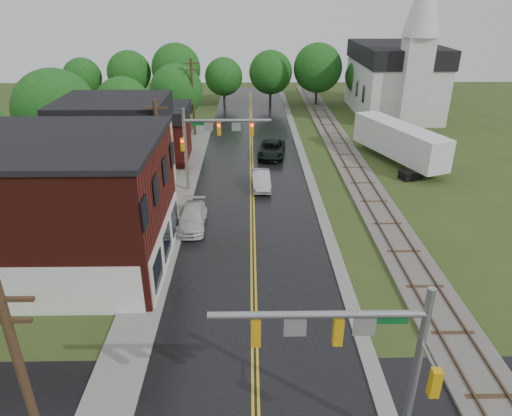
{
  "coord_description": "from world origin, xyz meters",
  "views": [
    {
      "loc": [
        -0.19,
        -9.92,
        15.72
      ],
      "look_at": [
        0.19,
        15.87,
        3.5
      ],
      "focal_mm": 32.0,
      "sensor_mm": 36.0,
      "label": 1
    }
  ],
  "objects_px": {
    "utility_pole_c": "(193,96)",
    "tree_left_b": "(57,113)",
    "traffic_signal_near": "(359,343)",
    "tree_left_e": "(178,92)",
    "utility_pole_b": "(160,158)",
    "semi_trailer": "(399,141)",
    "tree_left_c": "(124,106)",
    "sedan_silver": "(261,180)",
    "brick_building": "(45,206)",
    "church": "(397,73)",
    "pickup_white": "(192,218)",
    "traffic_signal_far": "(210,135)",
    "suv_dark": "(272,149)",
    "utility_pole_a": "(30,400)"
  },
  "relations": [
    {
      "from": "utility_pole_a",
      "to": "sedan_silver",
      "type": "height_order",
      "value": "utility_pole_a"
    },
    {
      "from": "traffic_signal_near",
      "to": "tree_left_c",
      "type": "bearing_deg",
      "value": 114.56
    },
    {
      "from": "utility_pole_c",
      "to": "sedan_silver",
      "type": "height_order",
      "value": "utility_pole_c"
    },
    {
      "from": "church",
      "to": "tree_left_b",
      "type": "bearing_deg",
      "value": -150.01
    },
    {
      "from": "tree_left_c",
      "to": "sedan_silver",
      "type": "distance_m",
      "value": 19.54
    },
    {
      "from": "traffic_signal_near",
      "to": "utility_pole_b",
      "type": "relative_size",
      "value": 0.82
    },
    {
      "from": "tree_left_e",
      "to": "suv_dark",
      "type": "relative_size",
      "value": 1.44
    },
    {
      "from": "traffic_signal_near",
      "to": "church",
      "type": "bearing_deg",
      "value": 72.28
    },
    {
      "from": "traffic_signal_far",
      "to": "tree_left_b",
      "type": "distance_m",
      "value": 15.21
    },
    {
      "from": "church",
      "to": "utility_pole_c",
      "type": "xyz_separation_m",
      "value": [
        -26.8,
        -9.74,
        -1.11
      ]
    },
    {
      "from": "traffic_signal_far",
      "to": "utility_pole_c",
      "type": "height_order",
      "value": "utility_pole_c"
    },
    {
      "from": "semi_trailer",
      "to": "tree_left_c",
      "type": "bearing_deg",
      "value": 168.21
    },
    {
      "from": "brick_building",
      "to": "traffic_signal_near",
      "type": "distance_m",
      "value": 20.6
    },
    {
      "from": "traffic_signal_near",
      "to": "utility_pole_c",
      "type": "height_order",
      "value": "utility_pole_c"
    },
    {
      "from": "traffic_signal_near",
      "to": "sedan_silver",
      "type": "height_order",
      "value": "traffic_signal_near"
    },
    {
      "from": "tree_left_e",
      "to": "utility_pole_c",
      "type": "bearing_deg",
      "value": -42.84
    },
    {
      "from": "church",
      "to": "utility_pole_b",
      "type": "relative_size",
      "value": 2.22
    },
    {
      "from": "utility_pole_b",
      "to": "utility_pole_c",
      "type": "height_order",
      "value": "same"
    },
    {
      "from": "church",
      "to": "brick_building",
      "type": "bearing_deg",
      "value": -129.98
    },
    {
      "from": "utility_pole_c",
      "to": "pickup_white",
      "type": "bearing_deg",
      "value": -84.4
    },
    {
      "from": "traffic_signal_near",
      "to": "utility_pole_a",
      "type": "height_order",
      "value": "utility_pole_a"
    },
    {
      "from": "church",
      "to": "pickup_white",
      "type": "distance_m",
      "value": 41.87
    },
    {
      "from": "tree_left_e",
      "to": "traffic_signal_far",
      "type": "bearing_deg",
      "value": -74.11
    },
    {
      "from": "utility_pole_a",
      "to": "semi_trailer",
      "type": "bearing_deg",
      "value": 57.56
    },
    {
      "from": "brick_building",
      "to": "church",
      "type": "height_order",
      "value": "church"
    },
    {
      "from": "church",
      "to": "tree_left_c",
      "type": "relative_size",
      "value": 2.61
    },
    {
      "from": "utility_pole_b",
      "to": "pickup_white",
      "type": "xyz_separation_m",
      "value": [
        2.34,
        -1.86,
        -4.01
      ]
    },
    {
      "from": "utility_pole_a",
      "to": "tree_left_e",
      "type": "bearing_deg",
      "value": 92.55
    },
    {
      "from": "utility_pole_c",
      "to": "pickup_white",
      "type": "xyz_separation_m",
      "value": [
        2.34,
        -23.86,
        -4.01
      ]
    },
    {
      "from": "traffic_signal_far",
      "to": "utility_pole_a",
      "type": "relative_size",
      "value": 0.82
    },
    {
      "from": "suv_dark",
      "to": "traffic_signal_far",
      "type": "bearing_deg",
      "value": -114.75
    },
    {
      "from": "suv_dark",
      "to": "tree_left_c",
      "type": "bearing_deg",
      "value": 173.41
    },
    {
      "from": "utility_pole_c",
      "to": "semi_trailer",
      "type": "bearing_deg",
      "value": -25.04
    },
    {
      "from": "tree_left_c",
      "to": "semi_trailer",
      "type": "relative_size",
      "value": 0.62
    },
    {
      "from": "utility_pole_b",
      "to": "semi_trailer",
      "type": "bearing_deg",
      "value": 28.94
    },
    {
      "from": "utility_pole_b",
      "to": "semi_trailer",
      "type": "distance_m",
      "value": 24.76
    },
    {
      "from": "utility_pole_b",
      "to": "semi_trailer",
      "type": "height_order",
      "value": "utility_pole_b"
    },
    {
      "from": "tree_left_c",
      "to": "pickup_white",
      "type": "distance_m",
      "value": 22.2
    },
    {
      "from": "church",
      "to": "tree_left_c",
      "type": "distance_m",
      "value": 36.59
    },
    {
      "from": "brick_building",
      "to": "church",
      "type": "distance_m",
      "value": 50.58
    },
    {
      "from": "sedan_silver",
      "to": "pickup_white",
      "type": "relative_size",
      "value": 0.9
    },
    {
      "from": "traffic_signal_near",
      "to": "tree_left_e",
      "type": "bearing_deg",
      "value": 105.68
    },
    {
      "from": "brick_building",
      "to": "tree_left_e",
      "type": "height_order",
      "value": "brick_building"
    },
    {
      "from": "utility_pole_c",
      "to": "sedan_silver",
      "type": "relative_size",
      "value": 2.04
    },
    {
      "from": "traffic_signal_near",
      "to": "traffic_signal_far",
      "type": "xyz_separation_m",
      "value": [
        -6.94,
        25.0,
        0.01
      ]
    },
    {
      "from": "utility_pole_c",
      "to": "tree_left_c",
      "type": "height_order",
      "value": "utility_pole_c"
    },
    {
      "from": "traffic_signal_far",
      "to": "sedan_silver",
      "type": "height_order",
      "value": "traffic_signal_far"
    },
    {
      "from": "utility_pole_a",
      "to": "tree_left_e",
      "type": "height_order",
      "value": "utility_pole_a"
    },
    {
      "from": "utility_pole_c",
      "to": "tree_left_b",
      "type": "bearing_deg",
      "value": -132.39
    },
    {
      "from": "tree_left_e",
      "to": "utility_pole_b",
      "type": "bearing_deg",
      "value": -85.1
    }
  ]
}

